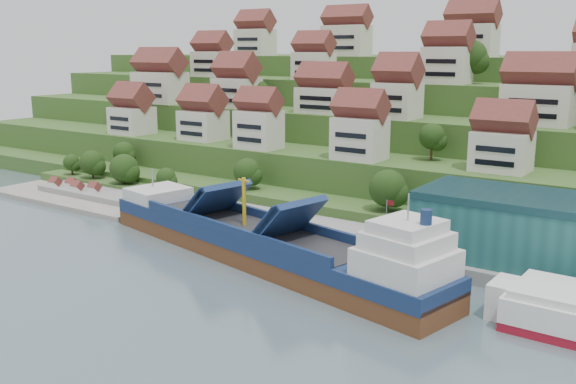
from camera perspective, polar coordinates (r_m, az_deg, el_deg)
The scene contains 9 objects.
ground at distance 104.05m, azimuth -2.86°, elevation -5.92°, with size 300.00×300.00×0.00m, color slate.
quay at distance 106.30m, azimuth 10.79°, elevation -5.11°, with size 180.00×14.00×2.20m, color gray.
pebble_beach at distance 152.28m, azimuth -17.55°, elevation -0.34°, with size 45.00×20.00×1.00m, color gray.
hillside at distance 192.64m, azimuth 16.34°, elevation 5.41°, with size 260.00×128.00×31.00m.
hillside_village at distance 151.96m, azimuth 10.23°, elevation 9.06°, with size 159.84×63.01×28.71m.
hillside_trees at distance 141.74m, azimuth 4.41°, elevation 5.84°, with size 141.97×62.75×32.14m.
flagpole at distance 101.07m, azimuth 8.79°, elevation -2.54°, with size 1.28×0.16×8.00m.
beach_huts at distance 152.78m, azimuth -18.42°, elevation 0.26°, with size 14.40×3.70×2.20m.
cargo_ship at distance 100.94m, azimuth -1.88°, elevation -4.71°, with size 70.29×25.02×15.32m.
Camera 1 is at (60.49, -77.97, 32.97)m, focal length 40.00 mm.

